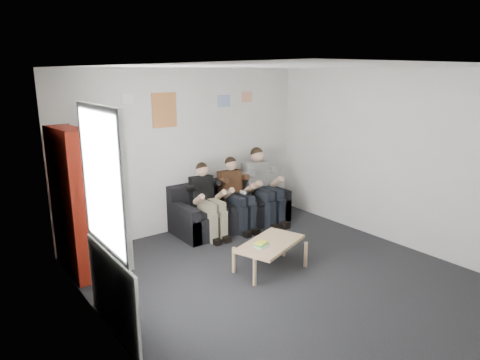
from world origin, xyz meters
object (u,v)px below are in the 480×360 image
(bookshelf, at_px, (75,203))
(person_left, at_px, (208,201))
(person_middle, at_px, (237,194))
(coffee_table, at_px, (270,245))
(person_right, at_px, (263,187))
(sofa, at_px, (230,210))

(bookshelf, distance_m, person_left, 2.13)
(bookshelf, relative_size, person_middle, 1.59)
(coffee_table, bearing_deg, person_middle, 70.01)
(person_middle, bearing_deg, person_right, 5.85)
(sofa, height_order, person_left, person_left)
(person_left, relative_size, person_middle, 0.98)
(person_left, relative_size, person_right, 0.91)
(person_left, bearing_deg, person_middle, 9.48)
(sofa, bearing_deg, coffee_table, -107.94)
(person_right, bearing_deg, person_middle, -174.66)
(person_middle, xyz_separation_m, person_right, (0.58, -0.01, 0.04))
(sofa, xyz_separation_m, person_left, (-0.58, -0.19, 0.32))
(bookshelf, xyz_separation_m, person_left, (2.10, 0.08, -0.37))
(bookshelf, bearing_deg, coffee_table, -40.48)
(sofa, bearing_deg, person_middle, -90.00)
(sofa, distance_m, person_right, 0.71)
(coffee_table, height_order, person_right, person_right)
(bookshelf, distance_m, person_right, 3.27)
(bookshelf, bearing_deg, sofa, 0.15)
(bookshelf, bearing_deg, person_left, -3.46)
(coffee_table, height_order, person_left, person_left)
(sofa, bearing_deg, person_left, -161.76)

